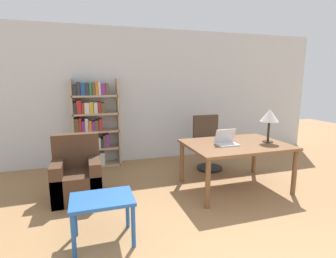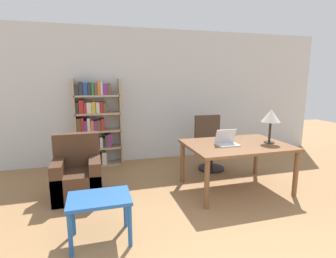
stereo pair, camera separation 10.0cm
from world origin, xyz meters
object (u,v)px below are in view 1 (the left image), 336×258
at_px(desk, 236,148).
at_px(armchair, 77,177).
at_px(side_table_blue, 102,205).
at_px(bookshelf, 93,125).
at_px(table_lamp, 270,116).
at_px(office_chair, 208,144).
at_px(laptop, 226,141).

bearing_deg(desk, armchair, 170.47).
distance_m(desk, side_table_blue, 2.24).
bearing_deg(armchair, bookshelf, 78.33).
bearing_deg(bookshelf, side_table_blue, -90.00).
relative_size(table_lamp, office_chair, 0.52).
distance_m(laptop, table_lamp, 0.80).
height_order(desk, laptop, laptop).
xyz_separation_m(laptop, office_chair, (0.20, 1.01, -0.30)).
height_order(laptop, armchair, laptop).
distance_m(table_lamp, armchair, 3.04).
bearing_deg(desk, office_chair, 88.74).
relative_size(side_table_blue, armchair, 0.71).
height_order(office_chair, bookshelf, bookshelf).
height_order(table_lamp, side_table_blue, table_lamp).
bearing_deg(office_chair, laptop, -101.49).
xyz_separation_m(desk, bookshelf, (-2.08, 1.76, 0.18)).
xyz_separation_m(desk, laptop, (-0.18, -0.02, 0.13)).
height_order(desk, side_table_blue, desk).
height_order(armchair, bookshelf, bookshelf).
height_order(table_lamp, bookshelf, bookshelf).
bearing_deg(bookshelf, laptop, -43.16).
bearing_deg(table_lamp, armchair, 170.72).
distance_m(desk, laptop, 0.23).
xyz_separation_m(office_chair, side_table_blue, (-2.10, -1.80, -0.06)).
bearing_deg(armchair, laptop, -10.81).
xyz_separation_m(desk, office_chair, (0.02, 0.99, -0.17)).
relative_size(desk, office_chair, 1.51).
bearing_deg(desk, side_table_blue, -158.53).
distance_m(table_lamp, office_chair, 1.35).
bearing_deg(laptop, office_chair, 78.51).
relative_size(laptop, bookshelf, 0.19).
xyz_separation_m(table_lamp, bookshelf, (-2.60, 1.83, -0.31)).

